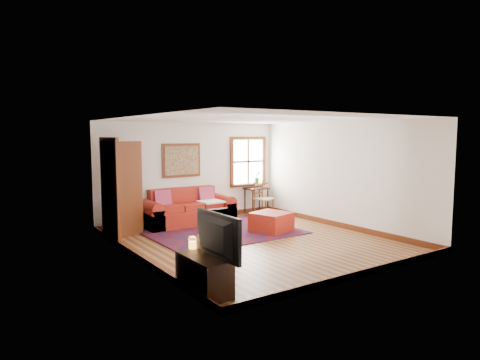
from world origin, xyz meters
TOP-DOWN VIEW (x-y plane):
  - ground at (0.00, 0.00)m, footprint 5.50×5.50m
  - room_envelope at (0.00, 0.02)m, footprint 5.04×5.54m
  - window at (1.78, 2.70)m, footprint 1.18×0.20m
  - doorway at (-2.21, 1.78)m, footprint 0.89×1.08m
  - framed_artwork at (-0.30, 2.71)m, footprint 1.05×0.07m
  - persian_rug at (-0.11, 1.13)m, footprint 3.23×2.59m
  - red_leather_sofa at (-0.35, 2.31)m, footprint 2.25×0.93m
  - red_ottoman at (0.85, 0.53)m, footprint 0.95×0.95m
  - side_table at (1.88, 2.50)m, footprint 0.61×0.46m
  - ladder_back_chair at (1.85, 2.19)m, footprint 0.55×0.54m
  - media_cabinet at (-2.27, -1.93)m, footprint 0.42×0.94m
  - television at (-2.25, -2.10)m, footprint 0.14×1.07m
  - candle_hurricane at (-2.22, -1.51)m, footprint 0.12×0.12m

SIDE VIEW (x-z plane):
  - ground at x=0.00m, z-range 0.00..0.00m
  - persian_rug at x=-0.11m, z-range 0.00..0.02m
  - red_ottoman at x=0.85m, z-range 0.00..0.44m
  - media_cabinet at x=-2.27m, z-range 0.00..0.52m
  - red_leather_sofa at x=-0.35m, z-range -0.15..0.73m
  - ladder_back_chair at x=1.85m, z-range 0.04..0.97m
  - candle_hurricane at x=-2.22m, z-range 0.51..0.69m
  - side_table at x=1.88m, z-range 0.24..0.97m
  - television at x=-2.25m, z-range 0.52..1.14m
  - doorway at x=-2.21m, z-range 0.00..2.14m
  - window at x=1.78m, z-range 0.62..2.00m
  - framed_artwork at x=-0.30m, z-range 1.13..1.98m
  - room_envelope at x=0.00m, z-range 0.39..2.91m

